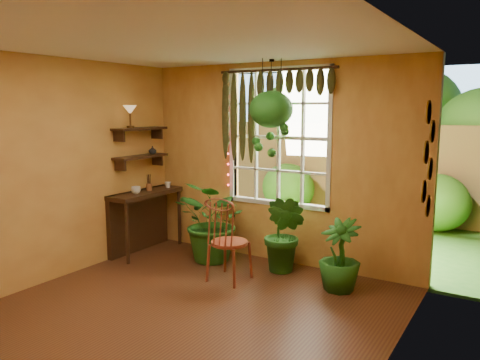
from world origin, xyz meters
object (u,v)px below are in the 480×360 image
object	(u,v)px
windsor_chair	(228,253)
counter_ledge	(141,214)
potted_plant_mid	(284,234)
hanging_basket	(271,116)
potted_plant_left	(215,221)

from	to	relation	value
windsor_chair	counter_ledge	bearing A→B (deg)	168.33
potted_plant_mid	hanging_basket	size ratio (longest dim) A/B	0.82
windsor_chair	hanging_basket	world-z (taller)	hanging_basket
counter_ledge	windsor_chair	xyz separation A→B (m)	(1.76, -0.36, -0.20)
windsor_chair	hanging_basket	distance (m)	1.81
windsor_chair	hanging_basket	bearing A→B (deg)	75.23
counter_ledge	potted_plant_mid	xyz separation A→B (m)	(2.22, 0.26, -0.04)
hanging_basket	potted_plant_left	bearing A→B (deg)	-163.90
potted_plant_mid	hanging_basket	xyz separation A→B (m)	(-0.27, 0.11, 1.49)
counter_ledge	potted_plant_mid	size ratio (longest dim) A/B	1.18
potted_plant_left	hanging_basket	size ratio (longest dim) A/B	0.91
windsor_chair	potted_plant_mid	size ratio (longest dim) A/B	1.18
potted_plant_left	potted_plant_mid	bearing A→B (deg)	6.06
counter_ledge	potted_plant_left	size ratio (longest dim) A/B	1.07
counter_ledge	potted_plant_mid	bearing A→B (deg)	6.69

